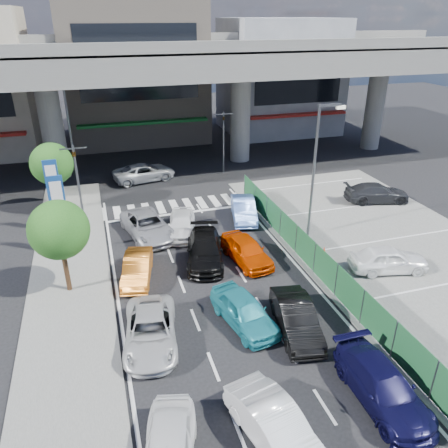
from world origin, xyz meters
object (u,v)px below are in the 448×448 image
object	(u,v)px
street_lamp_left	(72,130)
wagon_silver_front_left	(147,226)
taxi_teal_mid	(244,311)
kei_truck_front_right	(244,209)
street_lamp_right	(317,161)
sedan_white_mid_left	(151,331)
minivan_navy_back	(383,387)
traffic_cone	(324,252)
parked_sedan_white	(389,259)
taxi_orange_right	(246,250)
sedan_black_mid	(205,250)
traffic_light_right	(223,127)
signboard_near	(59,204)
signboard_far	(53,186)
hatch_black_mid_right	(296,318)
hatch_white_back_mid	(276,427)
traffic_light_left	(76,165)
sedan_white_front_mid	(182,224)
crossing_wagon_silver	(144,172)
taxi_orange_left	(137,268)
parked_sedan_dgrey	(377,193)
tree_near	(59,230)
tree_far	(52,164)

from	to	relation	value
street_lamp_left	wagon_silver_front_left	bearing A→B (deg)	-67.09
taxi_teal_mid	kei_truck_front_right	xyz separation A→B (m)	(3.61, 10.38, -0.00)
street_lamp_right	sedan_white_mid_left	size ratio (longest dim) A/B	1.76
minivan_navy_back	traffic_cone	world-z (taller)	minivan_navy_back
parked_sedan_white	traffic_cone	world-z (taller)	parked_sedan_white
minivan_navy_back	taxi_orange_right	distance (m)	10.60
sedan_black_mid	traffic_cone	distance (m)	6.66
traffic_light_right	kei_truck_front_right	size ratio (longest dim) A/B	1.25
signboard_near	signboard_far	world-z (taller)	same
kei_truck_front_right	hatch_black_mid_right	bearing A→B (deg)	-84.89
signboard_far	hatch_white_back_mid	distance (m)	19.25
traffic_light_right	kei_truck_front_right	xyz separation A→B (m)	(-1.48, -9.48, -3.25)
traffic_light_left	parked_sedan_white	distance (m)	19.12
sedan_white_front_mid	crossing_wagon_silver	world-z (taller)	crossing_wagon_silver
signboard_far	crossing_wagon_silver	distance (m)	10.40
taxi_orange_left	parked_sedan_dgrey	size ratio (longest dim) A/B	0.83
tree_near	taxi_orange_left	bearing A→B (deg)	2.98
sedan_white_mid_left	tree_near	bearing A→B (deg)	132.27
taxi_orange_right	sedan_white_front_mid	size ratio (longest dim) A/B	1.00
tree_far	taxi_teal_mid	distance (m)	17.63
tree_near	taxi_teal_mid	xyz separation A→B (m)	(7.41, -4.87, -2.70)
minivan_navy_back	sedan_white_front_mid	bearing A→B (deg)	105.71
sedan_black_mid	kei_truck_front_right	distance (m)	6.01
taxi_orange_left	sedan_black_mid	world-z (taller)	sedan_black_mid
street_lamp_right	hatch_black_mid_right	world-z (taller)	street_lamp_right
crossing_wagon_silver	sedan_black_mid	bearing A→B (deg)	174.92
parked_sedan_dgrey	traffic_light_left	bearing A→B (deg)	96.27
tree_near	taxi_orange_left	world-z (taller)	tree_near
crossing_wagon_silver	sedan_white_front_mid	bearing A→B (deg)	174.05
signboard_near	street_lamp_right	bearing A→B (deg)	-7.90
parked_sedan_dgrey	traffic_cone	world-z (taller)	parked_sedan_dgrey
taxi_orange_left	traffic_cone	xyz separation A→B (m)	(10.23, -0.88, -0.24)
taxi_orange_left	traffic_light_right	bearing A→B (deg)	70.71
sedan_white_mid_left	minivan_navy_back	bearing A→B (deg)	-27.86
street_lamp_right	taxi_orange_right	distance (m)	6.59
parked_sedan_white	street_lamp_right	bearing A→B (deg)	34.12
tree_near	wagon_silver_front_left	world-z (taller)	tree_near
taxi_orange_left	signboard_far	bearing A→B (deg)	132.54
taxi_teal_mid	taxi_orange_left	bearing A→B (deg)	116.76
traffic_light_left	tree_near	world-z (taller)	traffic_light_left
street_lamp_right	sedan_white_mid_left	bearing A→B (deg)	-147.47
parked_sedan_dgrey	sedan_white_mid_left	bearing A→B (deg)	133.60
street_lamp_left	hatch_white_back_mid	bearing A→B (deg)	-77.03
signboard_far	tree_far	bearing A→B (deg)	93.26
signboard_near	minivan_navy_back	distance (m)	18.10
taxi_teal_mid	traffic_cone	distance (m)	7.47
signboard_far	kei_truck_front_right	bearing A→B (deg)	-7.25
sedan_white_mid_left	taxi_teal_mid	size ratio (longest dim) A/B	1.12
sedan_black_mid	crossing_wagon_silver	xyz separation A→B (m)	(-1.45, 14.01, 0.00)
taxi_orange_left	taxi_teal_mid	bearing A→B (deg)	-38.97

